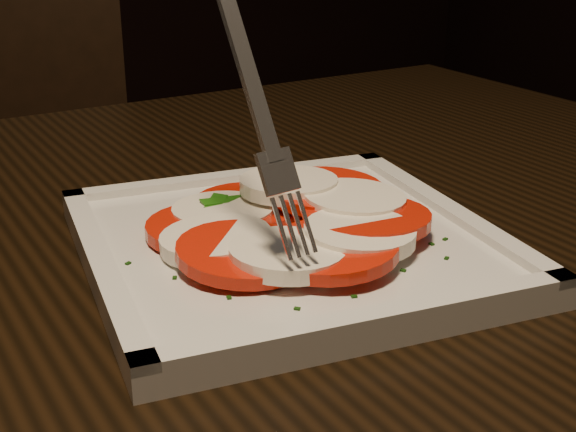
# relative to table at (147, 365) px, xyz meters

# --- Properties ---
(table) EXTENTS (1.25, 0.88, 0.75)m
(table) POSITION_rel_table_xyz_m (0.00, 0.00, 0.00)
(table) COLOR black
(table) RESTS_ON ground
(plate) EXTENTS (0.29, 0.29, 0.01)m
(plate) POSITION_rel_table_xyz_m (0.08, -0.07, 0.11)
(plate) COLOR silver
(plate) RESTS_ON table
(caprese_salad) EXTENTS (0.20, 0.21, 0.03)m
(caprese_salad) POSITION_rel_table_xyz_m (0.08, -0.07, 0.12)
(caprese_salad) COLOR red
(caprese_salad) RESTS_ON plate
(fork) EXTENTS (0.06, 0.11, 0.18)m
(fork) POSITION_rel_table_xyz_m (0.04, -0.08, 0.23)
(fork) COLOR white
(fork) RESTS_ON caprese_salad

